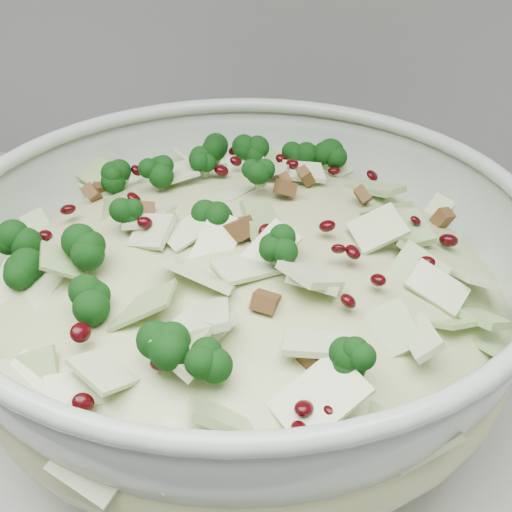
% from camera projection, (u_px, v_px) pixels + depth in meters
% --- Properties ---
extents(mixing_bowl, '(0.52, 0.52, 0.16)m').
position_uv_depth(mixing_bowl, '(243.00, 303.00, 0.49)').
color(mixing_bowl, '#A3B3A5').
rests_on(mixing_bowl, counter).
extents(salad, '(0.42, 0.42, 0.16)m').
position_uv_depth(salad, '(242.00, 273.00, 0.48)').
color(salad, '#BAC98A').
rests_on(salad, mixing_bowl).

